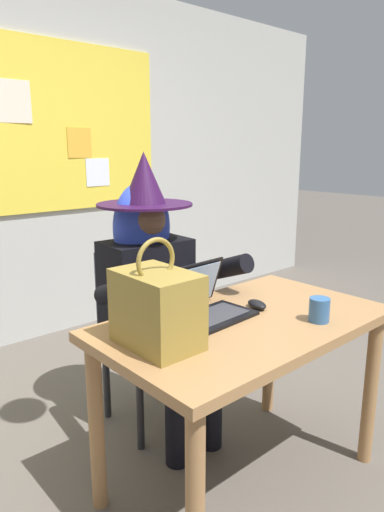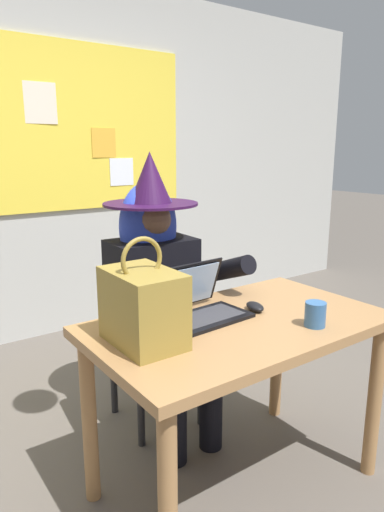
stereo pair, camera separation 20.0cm
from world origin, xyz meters
The scene contains 9 objects.
ground_plane centered at (0.00, 0.00, 0.00)m, with size 24.00×24.00×0.00m, color #5B544C.
wall_back_bulletin centered at (0.00, 2.12, 1.31)m, with size 6.72×2.31×2.60m.
desk_main centered at (0.12, 0.00, 0.64)m, with size 1.18×0.70×0.74m.
chair_at_desk centered at (0.11, 0.71, 0.50)m, with size 0.45×0.45×0.90m.
person_costumed centered at (0.10, 0.58, 0.78)m, with size 0.61×0.70×1.39m.
laptop centered at (0.02, 0.14, 0.79)m, with size 0.35×0.29×0.21m.
computer_mouse centered at (0.24, 0.05, 0.76)m, with size 0.06×0.10×0.03m, color black.
handbag centered at (-0.30, 0.04, 0.88)m, with size 0.20×0.30×0.38m.
coffee_mug centered at (0.31, -0.21, 0.79)m, with size 0.08×0.08×0.10m, color #336099.
Camera 1 is at (-1.19, -1.15, 1.41)m, focal length 32.27 mm.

